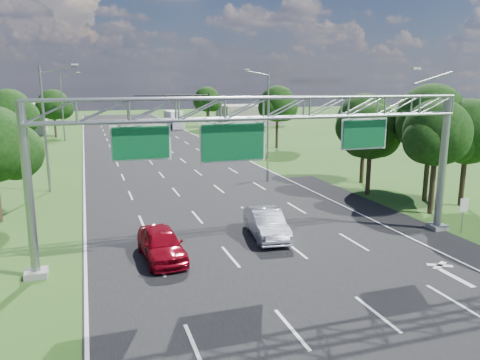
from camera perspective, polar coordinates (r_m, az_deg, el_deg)
name	(u,v)px	position (r m, az deg, el deg)	size (l,w,h in m)	color
ground	(189,182)	(41.88, -6.28, -0.27)	(220.00, 220.00, 0.00)	#2D5519
road	(189,182)	(41.88, -6.28, -0.27)	(18.00, 180.00, 0.02)	black
road_flare	(398,222)	(31.67, 18.71, -4.85)	(3.00, 30.00, 0.02)	black
sign_gantry	(267,120)	(23.81, 3.35, 7.31)	(23.50, 1.00, 9.56)	gray
regulatory_sign	(464,208)	(30.48, 25.62, -3.11)	(0.60, 0.08, 2.10)	gray
traffic_signal	(188,104)	(76.82, -6.40, 9.16)	(12.21, 0.24, 7.00)	black
streetlight_l_near	(47,123)	(40.30, -22.48, 6.45)	(2.97, 0.22, 10.16)	gray
streetlight_l_far	(64,103)	(75.19, -20.72, 8.73)	(2.97, 0.22, 10.16)	gray
streetlight_r_mid	(266,110)	(53.90, 3.24, 8.50)	(2.97, 0.22, 10.16)	gray
tree_cluster_right	(411,129)	(37.51, 20.17, 5.88)	(9.91, 14.60, 8.68)	#2D2116
tree_verge_lb	(10,114)	(55.72, -26.22, 7.24)	(5.76, 4.80, 8.06)	#2D2116
tree_verge_lc	(54,106)	(80.32, -21.72, 8.38)	(5.76, 4.80, 7.62)	#2D2116
tree_verge_rd	(278,106)	(63.13, 4.63, 9.03)	(5.76, 4.80, 8.28)	#2D2116
tree_verge_re	(207,100)	(91.00, -4.01, 9.65)	(5.76, 4.80, 7.84)	#2D2116
building_left	(0,119)	(89.33, -27.17, 6.60)	(14.00, 10.00, 5.00)	#9E9685
building_right	(249,115)	(97.84, 1.12, 7.96)	(12.00, 9.00, 4.00)	#9E9685
red_coupe	(161,244)	(24.01, -9.56, -7.68)	(1.92, 4.76, 1.62)	maroon
silver_sedan	(266,224)	(26.96, 3.23, -5.32)	(1.72, 4.94, 1.63)	silver
car_queue_a	(160,145)	(62.04, -9.72, 4.21)	(1.78, 4.37, 1.27)	silver
car_queue_b	(145,142)	(66.69, -11.49, 4.58)	(1.76, 3.81, 1.06)	black
car_queue_d	(226,147)	(58.05, -1.68, 4.01)	(1.69, 4.84, 1.60)	silver
box_truck	(174,120)	(92.22, -8.04, 7.29)	(2.81, 8.43, 3.14)	white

